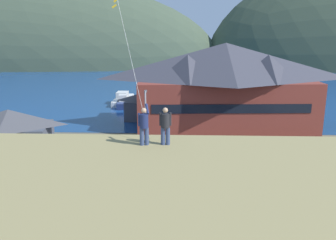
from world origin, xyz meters
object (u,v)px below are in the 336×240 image
parked_car_front_row_red (325,162)px  parked_car_mid_row_center (256,156)px  moored_boat_wharfside (123,103)px  parking_light_pole (146,117)px  storage_shed_near_lot (10,133)px  moored_boat_inner_slip (123,99)px  parked_car_mid_row_far (152,185)px  wharf_dock (142,105)px  parked_car_back_row_left (192,157)px  person_kite_flyer (144,125)px  parked_car_front_row_silver (251,186)px  person_companion (165,125)px  moored_boat_outer_mooring (164,100)px  storage_shed_waterside (145,106)px  parked_car_front_row_end (27,190)px  parked_car_back_row_right (114,157)px  harbor_lodge (225,83)px

parked_car_front_row_red → parked_car_mid_row_center: size_ratio=1.02×
moored_boat_wharfside → parking_light_pole: 24.06m
storage_shed_near_lot → moored_boat_inner_slip: bearing=76.0°
parked_car_mid_row_far → parking_light_pole: bearing=98.1°
wharf_dock → parked_car_back_row_left: 27.48m
wharf_dock → moored_boat_wharfside: bearing=175.3°
parked_car_front_row_red → person_kite_flyer: size_ratio=2.32×
moored_boat_wharfside → parking_light_pole: parking_light_pole is taller
parked_car_front_row_silver → person_companion: size_ratio=2.45×
wharf_dock → moored_boat_outer_mooring: size_ratio=1.41×
storage_shed_waterside → wharf_dock: bearing=98.8°
moored_boat_wharfside → person_companion: person_companion is taller
storage_shed_near_lot → parked_car_front_row_end: size_ratio=2.07×
storage_shed_near_lot → parked_car_mid_row_center: storage_shed_near_lot is taller
storage_shed_near_lot → moored_boat_wharfside: 25.75m
parked_car_front_row_red → parked_car_back_row_left: 11.93m
parked_car_back_row_right → person_companion: size_ratio=2.45×
parked_car_front_row_red → parked_car_back_row_right: same height
storage_shed_waterside → moored_boat_inner_slip: size_ratio=0.72×
storage_shed_near_lot → parked_car_back_row_left: (18.06, -2.07, -1.51)m
parked_car_back_row_left → person_kite_flyer: size_ratio=2.31×
storage_shed_waterside → parked_car_mid_row_center: storage_shed_waterside is taller
storage_shed_near_lot → moored_boat_outer_mooring: storage_shed_near_lot is taller
parked_car_front_row_red → person_kite_flyer: 21.90m
harbor_lodge → moored_boat_outer_mooring: size_ratio=3.19×
parked_car_front_row_end → harbor_lodge: bearing=52.6°
parked_car_mid_row_far → person_kite_flyer: (0.43, -9.15, 7.23)m
moored_boat_inner_slip → parked_car_back_row_right: 29.98m
harbor_lodge → storage_shed_near_lot: 26.26m
storage_shed_waterside → person_kite_flyer: person_kite_flyer is taller
person_kite_flyer → person_companion: (0.97, 0.08, -0.02)m
harbor_lodge → storage_shed_waterside: size_ratio=4.08×
moored_boat_outer_mooring → parked_car_front_row_silver: 35.99m
moored_boat_wharfside → parked_car_front_row_end: bearing=-92.7°
parked_car_back_row_left → parked_car_back_row_right: (-7.25, -0.25, 0.00)m
parked_car_front_row_red → parking_light_pole: bearing=164.5°
harbor_lodge → parked_car_front_row_red: size_ratio=5.65×
parked_car_front_row_silver → moored_boat_inner_slip: bearing=113.5°
moored_boat_inner_slip → parked_car_mid_row_far: 36.70m
moored_boat_inner_slip → wharf_dock: bearing=-39.4°
parked_car_mid_row_far → person_companion: (1.40, -9.06, 7.21)m
moored_boat_outer_mooring → parked_car_back_row_left: moored_boat_outer_mooring is taller
parked_car_mid_row_far → parked_car_front_row_end: same height
parked_car_mid_row_far → parking_light_pole: 10.48m
harbor_lodge → parked_car_back_row_left: harbor_lodge is taller
storage_shed_near_lot → storage_shed_waterside: storage_shed_near_lot is taller
parked_car_back_row_left → person_companion: person_companion is taller
moored_boat_inner_slip → parking_light_pole: (6.56, -25.83, 3.17)m
storage_shed_near_lot → person_companion: bearing=-47.1°
storage_shed_near_lot → person_companion: (16.23, -17.49, 5.70)m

